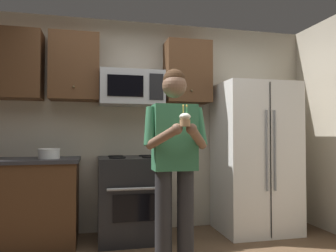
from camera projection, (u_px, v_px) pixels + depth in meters
The scene contains 9 objects.
wall_back at pixel (141, 125), 4.08m from camera, with size 4.40×0.10×2.60m, color #B7AD99.
oven_range at pixel (132, 198), 3.64m from camera, with size 0.76×0.70×0.93m.
microwave at pixel (132, 89), 3.79m from camera, with size 0.74×0.41×0.40m.
refrigerator at pixel (255, 157), 3.95m from camera, with size 0.90×0.75×1.80m.
cabinet_row_upper at pixel (82, 68), 3.72m from camera, with size 2.78×0.36×0.76m.
counter_left at pixel (8, 203), 3.37m from camera, with size 1.44×0.66×0.92m.
bowl_large_white at pixel (49, 153), 3.44m from camera, with size 0.23×0.23×0.11m.
person at pixel (175, 155), 2.84m from camera, with size 0.60×0.48×1.76m.
cupcake at pixel (185, 119), 2.52m from camera, with size 0.09×0.09×0.17m.
Camera 1 is at (-0.58, -2.30, 1.17)m, focal length 34.42 mm.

